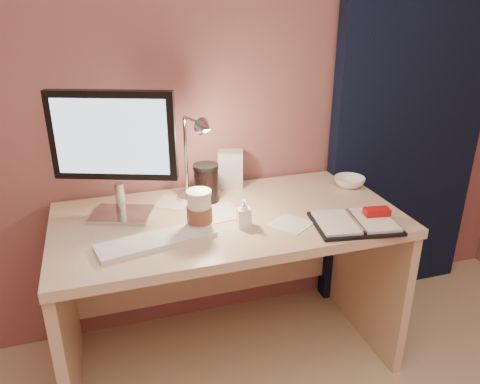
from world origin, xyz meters
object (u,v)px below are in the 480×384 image
object	(u,v)px
bowl	(349,182)
desk_lamp	(182,153)
product_box	(231,169)
coffee_cup	(200,211)
planner	(357,222)
monitor	(114,144)
dark_jar	(206,185)
lotion_bottle	(244,213)
desk	(224,255)
keyboard	(157,240)

from	to	relation	value
bowl	desk_lamp	xyz separation A→B (m)	(-0.79, -0.01, 0.22)
bowl	product_box	distance (m)	0.56
coffee_cup	planner	bearing A→B (deg)	-14.26
monitor	bowl	xyz separation A→B (m)	(1.04, 0.01, -0.28)
bowl	dark_jar	xyz separation A→B (m)	(-0.68, 0.04, 0.05)
product_box	bowl	bearing A→B (deg)	-0.19
coffee_cup	bowl	xyz separation A→B (m)	(0.76, 0.21, -0.05)
desk_lamp	coffee_cup	bearing A→B (deg)	-103.81
planner	lotion_bottle	bearing A→B (deg)	173.20
planner	coffee_cup	world-z (taller)	coffee_cup
planner	product_box	xyz separation A→B (m)	(-0.36, 0.53, 0.07)
desk	desk_lamp	xyz separation A→B (m)	(-0.16, 0.05, 0.47)
planner	lotion_bottle	distance (m)	0.44
keyboard	planner	distance (m)	0.77
bowl	desk	bearing A→B (deg)	-174.69
bowl	monitor	bearing A→B (deg)	-179.31
keyboard	dark_jar	bearing A→B (deg)	38.24
desk	lotion_bottle	world-z (taller)	lotion_bottle
monitor	desk_lamp	xyz separation A→B (m)	(0.26, 0.00, -0.06)
dark_jar	planner	bearing A→B (deg)	-38.24
lotion_bottle	dark_jar	distance (m)	0.29
desk_lamp	bowl	bearing A→B (deg)	-19.19
monitor	coffee_cup	bearing A→B (deg)	-15.02
desk_lamp	keyboard	bearing A→B (deg)	-140.09
monitor	dark_jar	bearing A→B (deg)	28.34
desk	product_box	xyz separation A→B (m)	(0.10, 0.23, 0.31)
desk	keyboard	bearing A→B (deg)	-145.62
desk	product_box	world-z (taller)	product_box
product_box	desk_lamp	bearing A→B (deg)	-127.05
product_box	lotion_bottle	bearing A→B (deg)	-81.50
coffee_cup	desk_lamp	size ratio (longest dim) A/B	0.40
product_box	planner	bearing A→B (deg)	-38.29
keyboard	lotion_bottle	size ratio (longest dim) A/B	3.88
desk	monitor	world-z (taller)	monitor
monitor	desk_lamp	size ratio (longest dim) A/B	1.31
keyboard	planner	world-z (taller)	planner
monitor	product_box	bearing A→B (deg)	40.17
monitor	bowl	world-z (taller)	monitor
product_box	desk_lamp	size ratio (longest dim) A/B	0.43
desk_lamp	lotion_bottle	bearing A→B (deg)	-70.57
desk	lotion_bottle	bearing A→B (deg)	-80.09
keyboard	planner	bearing A→B (deg)	-18.19
coffee_cup	bowl	world-z (taller)	coffee_cup
desk	lotion_bottle	distance (m)	0.34
bowl	planner	bearing A→B (deg)	-115.37
monitor	dark_jar	xyz separation A→B (m)	(0.36, 0.05, -0.23)
coffee_cup	desk_lamp	xyz separation A→B (m)	(-0.02, 0.20, 0.17)
desk_lamp	product_box	bearing A→B (deg)	15.31
desk	keyboard	world-z (taller)	keyboard
planner	product_box	distance (m)	0.65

